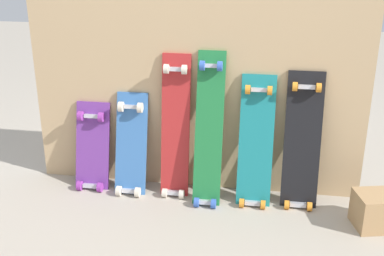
# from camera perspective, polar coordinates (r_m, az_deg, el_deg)

# --- Properties ---
(ground_plane) EXTENTS (12.00, 12.00, 0.00)m
(ground_plane) POSITION_cam_1_polar(r_m,az_deg,el_deg) (3.19, 0.21, -7.07)
(ground_plane) COLOR #A89E8E
(plywood_wall_panel) EXTENTS (2.06, 0.04, 1.67)m
(plywood_wall_panel) POSITION_cam_1_polar(r_m,az_deg,el_deg) (2.96, 0.44, 7.95)
(plywood_wall_panel) COLOR tan
(plywood_wall_panel) RESTS_ON ground
(skateboard_purple) EXTENTS (0.22, 0.21, 0.61)m
(skateboard_purple) POSITION_cam_1_polar(r_m,az_deg,el_deg) (3.21, -11.51, -2.63)
(skateboard_purple) COLOR #6B338C
(skateboard_purple) RESTS_ON ground
(skateboard_blue) EXTENTS (0.20, 0.24, 0.69)m
(skateboard_blue) POSITION_cam_1_polar(r_m,az_deg,el_deg) (3.10, -7.11, -2.43)
(skateboard_blue) COLOR #386BAD
(skateboard_blue) RESTS_ON ground
(skateboard_red) EXTENTS (0.17, 0.21, 0.94)m
(skateboard_red) POSITION_cam_1_polar(r_m,az_deg,el_deg) (3.00, -1.95, -0.45)
(skateboard_red) COLOR #B22626
(skateboard_red) RESTS_ON ground
(skateboard_green) EXTENTS (0.17, 0.30, 0.97)m
(skateboard_green) POSITION_cam_1_polar(r_m,az_deg,el_deg) (2.92, 1.95, -0.80)
(skateboard_green) COLOR #1E7238
(skateboard_green) RESTS_ON ground
(skateboard_teal) EXTENTS (0.20, 0.26, 0.84)m
(skateboard_teal) POSITION_cam_1_polar(r_m,az_deg,el_deg) (2.95, 7.41, -2.19)
(skateboard_teal) COLOR #197A7F
(skateboard_teal) RESTS_ON ground
(skateboard_black) EXTENTS (0.21, 0.23, 0.87)m
(skateboard_black) POSITION_cam_1_polar(r_m,az_deg,el_deg) (2.96, 12.65, -2.10)
(skateboard_black) COLOR black
(skateboard_black) RESTS_ON ground
(wooden_crate) EXTENTS (0.24, 0.24, 0.20)m
(wooden_crate) POSITION_cam_1_polar(r_m,az_deg,el_deg) (2.94, 20.33, -8.99)
(wooden_crate) COLOR tan
(wooden_crate) RESTS_ON ground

